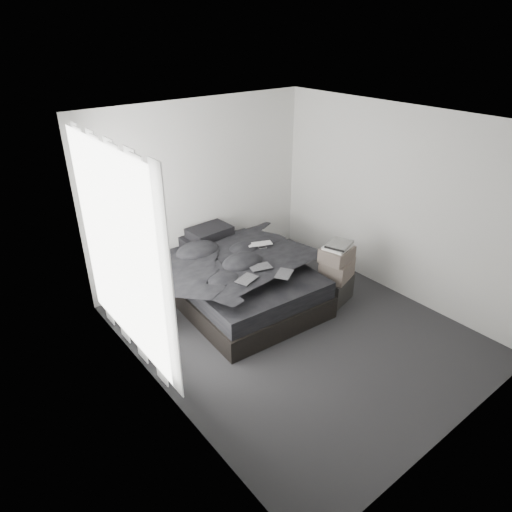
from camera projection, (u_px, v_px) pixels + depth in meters
floor at (295, 331)px, 5.79m from camera, size 3.60×4.20×0.01m
ceiling at (305, 122)px, 4.59m from camera, size 3.60×4.20×0.01m
wall_back at (201, 191)px, 6.65m from camera, size 3.60×0.01×2.60m
wall_front at (476, 324)px, 3.73m from camera, size 3.60×0.01×2.60m
wall_left at (157, 290)px, 4.20m from camera, size 0.01×4.20×2.60m
wall_right at (396, 203)px, 6.18m from camera, size 0.01×4.20×2.60m
window_left at (118, 250)px, 4.81m from camera, size 0.02×2.00×2.30m
curtain_left at (124, 255)px, 4.87m from camera, size 0.06×2.12×2.48m
bed at (240, 291)px, 6.36m from camera, size 1.77×2.27×0.30m
mattress at (239, 275)px, 6.24m from camera, size 1.70×2.20×0.23m
duvet at (241, 260)px, 6.09m from camera, size 1.71×1.95×0.25m
pillow_lower at (205, 241)px, 6.74m from camera, size 0.68×0.48×0.15m
pillow_upper at (210, 232)px, 6.70m from camera, size 0.63×0.45×0.14m
laptop at (261, 241)px, 6.31m from camera, size 0.41×0.34×0.03m
comic_a at (247, 273)px, 5.51m from camera, size 0.32×0.26×0.01m
comic_b at (260, 261)px, 5.79m from camera, size 0.31×0.25×0.01m
comic_c at (284, 267)px, 5.62m from camera, size 0.33×0.30×0.01m
side_stand at (159, 305)px, 5.76m from camera, size 0.44×0.44×0.61m
papers at (158, 284)px, 5.62m from camera, size 0.29×0.28×0.01m
floor_books at (155, 316)px, 5.95m from camera, size 0.23×0.27×0.16m
box_lower at (334, 288)px, 6.37m from camera, size 0.56×0.48×0.35m
box_mid at (337, 269)px, 6.23m from camera, size 0.54×0.48×0.27m
box_upper at (337, 254)px, 6.12m from camera, size 0.49×0.42×0.19m
art_book_white at (338, 247)px, 6.07m from camera, size 0.42×0.37×0.04m
art_book_snake at (339, 244)px, 6.06m from camera, size 0.43×0.39×0.03m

